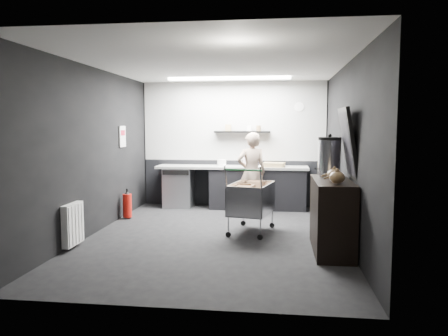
# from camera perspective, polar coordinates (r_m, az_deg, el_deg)

# --- Properties ---
(floor) EXTENTS (5.50, 5.50, 0.00)m
(floor) POSITION_cam_1_polar(r_m,az_deg,el_deg) (7.02, -1.11, -8.94)
(floor) COLOR black
(floor) RESTS_ON ground
(ceiling) EXTENTS (5.50, 5.50, 0.00)m
(ceiling) POSITION_cam_1_polar(r_m,az_deg,el_deg) (6.86, -1.16, 13.45)
(ceiling) COLOR silver
(ceiling) RESTS_ON wall_back
(wall_back) EXTENTS (5.50, 0.00, 5.50)m
(wall_back) POSITION_cam_1_polar(r_m,az_deg,el_deg) (9.53, 1.24, 3.13)
(wall_back) COLOR black
(wall_back) RESTS_ON floor
(wall_front) EXTENTS (5.50, 0.00, 5.50)m
(wall_front) POSITION_cam_1_polar(r_m,az_deg,el_deg) (4.12, -6.64, -0.23)
(wall_front) COLOR black
(wall_front) RESTS_ON floor
(wall_left) EXTENTS (0.00, 5.50, 5.50)m
(wall_left) POSITION_cam_1_polar(r_m,az_deg,el_deg) (7.37, -16.73, 2.15)
(wall_left) COLOR black
(wall_left) RESTS_ON floor
(wall_right) EXTENTS (0.00, 5.50, 5.50)m
(wall_right) POSITION_cam_1_polar(r_m,az_deg,el_deg) (6.82, 15.76, 1.91)
(wall_right) COLOR black
(wall_right) RESTS_ON floor
(kitchen_wall_panel) EXTENTS (3.95, 0.02, 1.70)m
(kitchen_wall_panel) POSITION_cam_1_polar(r_m,az_deg,el_deg) (9.51, 1.24, 6.13)
(kitchen_wall_panel) COLOR #B5B5B1
(kitchen_wall_panel) RESTS_ON wall_back
(dado_panel) EXTENTS (3.95, 0.02, 1.00)m
(dado_panel) POSITION_cam_1_polar(r_m,az_deg,el_deg) (9.59, 1.22, -1.96)
(dado_panel) COLOR black
(dado_panel) RESTS_ON wall_back
(floating_shelf) EXTENTS (1.20, 0.22, 0.04)m
(floating_shelf) POSITION_cam_1_polar(r_m,az_deg,el_deg) (9.38, 2.39, 4.73)
(floating_shelf) COLOR black
(floating_shelf) RESTS_ON wall_back
(wall_clock) EXTENTS (0.20, 0.03, 0.20)m
(wall_clock) POSITION_cam_1_polar(r_m,az_deg,el_deg) (9.46, 9.78, 7.87)
(wall_clock) COLOR white
(wall_clock) RESTS_ON wall_back
(poster) EXTENTS (0.02, 0.30, 0.40)m
(poster) POSITION_cam_1_polar(r_m,az_deg,el_deg) (8.56, -13.12, 4.03)
(poster) COLOR white
(poster) RESTS_ON wall_left
(poster_red_band) EXTENTS (0.02, 0.22, 0.10)m
(poster_red_band) POSITION_cam_1_polar(r_m,az_deg,el_deg) (8.55, -13.10, 4.50)
(poster_red_band) COLOR #B6162E
(poster_red_band) RESTS_ON poster
(radiator) EXTENTS (0.10, 0.50, 0.60)m
(radiator) POSITION_cam_1_polar(r_m,az_deg,el_deg) (6.67, -19.15, -6.95)
(radiator) COLOR white
(radiator) RESTS_ON wall_left
(ceiling_strip) EXTENTS (2.40, 0.20, 0.04)m
(ceiling_strip) POSITION_cam_1_polar(r_m,az_deg,el_deg) (8.68, 0.64, 11.61)
(ceiling_strip) COLOR white
(ceiling_strip) RESTS_ON ceiling
(prep_counter) EXTENTS (3.20, 0.61, 0.90)m
(prep_counter) POSITION_cam_1_polar(r_m,az_deg,el_deg) (9.28, 1.86, -2.48)
(prep_counter) COLOR black
(prep_counter) RESTS_ON floor
(person) EXTENTS (0.68, 0.55, 1.62)m
(person) POSITION_cam_1_polar(r_m,az_deg,el_deg) (8.76, 3.61, -0.63)
(person) COLOR beige
(person) RESTS_ON floor
(shopping_cart) EXTENTS (0.78, 1.11, 1.10)m
(shopping_cart) POSITION_cam_1_polar(r_m,az_deg,el_deg) (7.20, 3.55, -4.30)
(shopping_cart) COLOR silver
(shopping_cart) RESTS_ON floor
(sideboard) EXTENTS (0.58, 1.34, 2.01)m
(sideboard) POSITION_cam_1_polar(r_m,az_deg,el_deg) (6.32, 13.99, -4.86)
(sideboard) COLOR black
(sideboard) RESTS_ON floor
(fire_extinguisher) EXTENTS (0.17, 0.17, 0.55)m
(fire_extinguisher) POSITION_cam_1_polar(r_m,az_deg,el_deg) (8.48, -12.52, -4.71)
(fire_extinguisher) COLOR red
(fire_extinguisher) RESTS_ON floor
(cardboard_box) EXTENTS (0.48, 0.39, 0.09)m
(cardboard_box) POSITION_cam_1_polar(r_m,az_deg,el_deg) (9.13, 6.52, 0.43)
(cardboard_box) COLOR tan
(cardboard_box) RESTS_ON prep_counter
(pink_tub) EXTENTS (0.20, 0.20, 0.20)m
(pink_tub) POSITION_cam_1_polar(r_m,az_deg,el_deg) (9.20, 3.10, 0.85)
(pink_tub) COLOR white
(pink_tub) RESTS_ON prep_counter
(white_container) EXTENTS (0.19, 0.17, 0.14)m
(white_container) POSITION_cam_1_polar(r_m,az_deg,el_deg) (9.21, -0.31, 0.67)
(white_container) COLOR white
(white_container) RESTS_ON prep_counter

